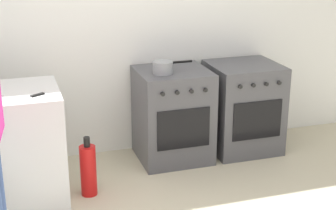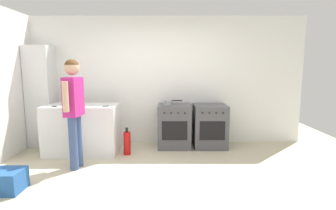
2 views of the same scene
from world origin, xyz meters
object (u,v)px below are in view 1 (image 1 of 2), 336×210
knife_utility (30,97)px  pot (163,67)px  oven_right (243,107)px  oven_left (173,115)px  fire_extinguisher (88,170)px

knife_utility → pot: bearing=23.7°
oven_right → pot: (-0.83, -0.08, 0.48)m
oven_left → fire_extinguisher: 1.01m
pot → knife_utility: size_ratio=1.53×
pot → knife_utility: bearing=-156.3°
oven_left → knife_utility: 1.48m
knife_utility → oven_right: bearing=16.5°
oven_right → fire_extinguisher: oven_right is taller
oven_right → oven_left: bearing=180.0°
oven_left → fire_extinguisher: (-0.87, -0.48, -0.21)m
fire_extinguisher → pot: bearing=28.0°
pot → oven_left: bearing=33.9°
oven_right → fire_extinguisher: 1.66m
oven_left → oven_right: same height
oven_left → pot: 0.50m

